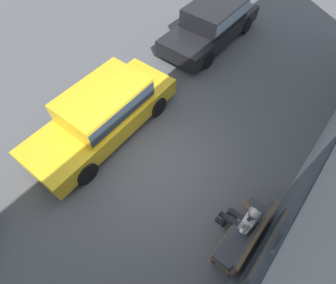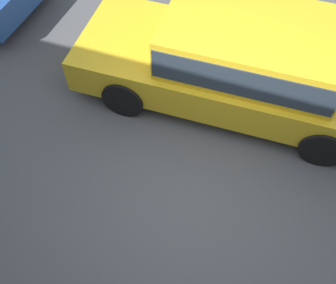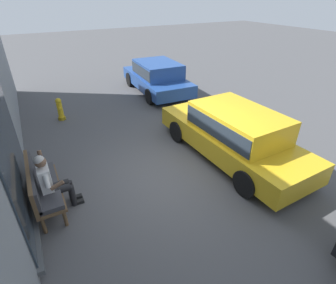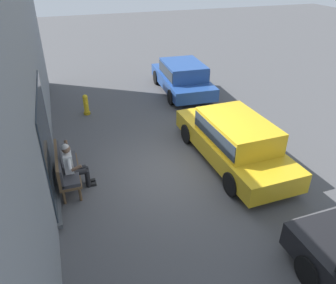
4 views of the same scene
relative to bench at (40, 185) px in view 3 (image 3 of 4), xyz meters
The scene contains 6 objects.
ground_plane 2.97m from the bench, 95.66° to the right, with size 60.00×60.00×0.00m, color #4C4C4F.
bench is the anchor object (origin of this frame).
person_on_phone 0.31m from the bench, 126.18° to the right, with size 0.73×0.74×1.34m.
parked_car_mid 4.80m from the bench, 94.60° to the right, with size 4.70×1.90×1.44m.
parked_car_far 7.72m from the bench, 44.57° to the right, with size 4.33×2.10×1.37m.
fire_hydrant 4.58m from the bench, 13.11° to the right, with size 0.38×0.26×0.81m.
Camera 3 is at (-4.68, 2.60, 4.03)m, focal length 28.00 mm.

